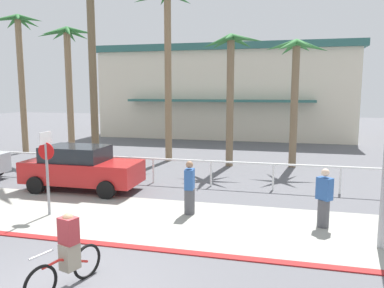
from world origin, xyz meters
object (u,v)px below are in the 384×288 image
at_px(stop_sign_bike_lane, 47,161).
at_px(pedestrian_0, 324,201).
at_px(palm_tree_6, 295,74).
at_px(car_red_1, 81,168).
at_px(cyclist_red_0, 67,253).
at_px(palm_tree_3, 90,11).
at_px(pedestrian_1, 190,190).
at_px(palm_tree_5, 231,65).
at_px(palm_tree_2, 68,61).
at_px(palm_tree_4, 167,42).
at_px(palm_tree_1, 19,52).

relative_size(stop_sign_bike_lane, pedestrian_0, 1.53).
xyz_separation_m(palm_tree_6, car_red_1, (-7.85, -6.43, -3.66)).
relative_size(cyclist_red_0, pedestrian_0, 1.05).
relative_size(palm_tree_3, palm_tree_6, 1.62).
bearing_deg(pedestrian_1, palm_tree_3, 137.24).
bearing_deg(palm_tree_6, pedestrian_1, -110.92).
distance_m(palm_tree_5, car_red_1, 8.69).
height_order(palm_tree_2, palm_tree_4, palm_tree_4).
bearing_deg(stop_sign_bike_lane, palm_tree_6, 51.98).
height_order(palm_tree_3, pedestrian_1, palm_tree_3).
bearing_deg(palm_tree_1, palm_tree_5, -5.50).
height_order(palm_tree_4, pedestrian_0, palm_tree_4).
xyz_separation_m(car_red_1, cyclist_red_0, (3.47, -6.58, -0.18)).
distance_m(stop_sign_bike_lane, palm_tree_6, 12.18).
bearing_deg(cyclist_red_0, palm_tree_5, 83.93).
height_order(palm_tree_2, palm_tree_3, palm_tree_3).
bearing_deg(pedestrian_0, palm_tree_3, 149.57).
distance_m(palm_tree_5, cyclist_red_0, 13.31).
bearing_deg(palm_tree_3, stop_sign_bike_lane, -73.46).
distance_m(palm_tree_1, palm_tree_6, 15.86).
distance_m(palm_tree_4, palm_tree_5, 3.74).
height_order(car_red_1, cyclist_red_0, car_red_1).
height_order(stop_sign_bike_lane, palm_tree_1, palm_tree_1).
bearing_deg(palm_tree_4, palm_tree_2, -176.83).
relative_size(palm_tree_3, cyclist_red_0, 5.73).
height_order(palm_tree_4, car_red_1, palm_tree_4).
bearing_deg(cyclist_red_0, car_red_1, 117.84).
relative_size(palm_tree_5, pedestrian_1, 3.88).
xyz_separation_m(stop_sign_bike_lane, cyclist_red_0, (2.92, -3.68, -0.98)).
bearing_deg(pedestrian_0, pedestrian_1, 177.02).
height_order(palm_tree_5, palm_tree_6, palm_tree_5).
height_order(palm_tree_6, car_red_1, palm_tree_6).
relative_size(palm_tree_1, palm_tree_3, 0.82).
relative_size(palm_tree_1, palm_tree_2, 1.13).
bearing_deg(stop_sign_bike_lane, pedestrian_1, 14.68).
height_order(palm_tree_4, pedestrian_1, palm_tree_4).
relative_size(car_red_1, pedestrian_1, 2.64).
distance_m(palm_tree_4, pedestrian_1, 10.64).
xyz_separation_m(palm_tree_1, palm_tree_3, (6.47, -3.31, 1.41)).
bearing_deg(cyclist_red_0, palm_tree_4, 99.02).
relative_size(stop_sign_bike_lane, pedestrian_1, 1.53).
bearing_deg(stop_sign_bike_lane, palm_tree_5, 64.34).
xyz_separation_m(palm_tree_3, car_red_1, (1.46, -3.88, -6.51)).
bearing_deg(pedestrian_1, pedestrian_0, -2.98).
height_order(palm_tree_2, cyclist_red_0, palm_tree_2).
height_order(stop_sign_bike_lane, palm_tree_2, palm_tree_2).
height_order(stop_sign_bike_lane, car_red_1, stop_sign_bike_lane).
bearing_deg(pedestrian_0, palm_tree_6, 94.90).
bearing_deg(pedestrian_1, stop_sign_bike_lane, -165.32).
bearing_deg(palm_tree_1, palm_tree_6, -2.73).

